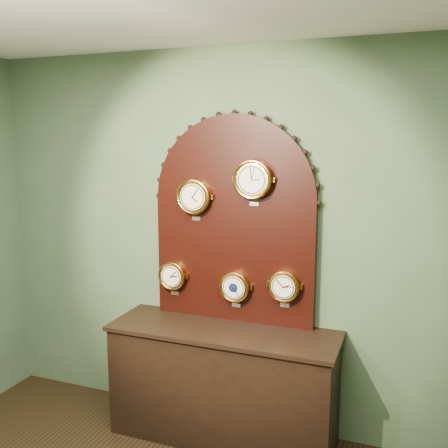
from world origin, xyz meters
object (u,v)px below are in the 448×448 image
at_px(display_board, 234,213).
at_px(roman_clock, 194,197).
at_px(shop_counter, 223,386).
at_px(barometer, 235,287).
at_px(hygrometer, 173,276).
at_px(tide_clock, 284,286).
at_px(arabic_clock, 253,180).

distance_m(display_board, roman_clock, 0.31).
bearing_deg(shop_counter, barometer, 77.96).
height_order(display_board, hygrometer, display_board).
xyz_separation_m(shop_counter, tide_clock, (0.40, 0.15, 0.74)).
bearing_deg(barometer, display_board, 116.09).
height_order(display_board, barometer, display_board).
xyz_separation_m(display_board, barometer, (0.03, -0.07, -0.53)).
xyz_separation_m(display_board, tide_clock, (0.40, -0.07, -0.48)).
relative_size(display_board, arabic_clock, 4.70).
xyz_separation_m(roman_clock, hygrometer, (-0.18, 0.00, -0.61)).
bearing_deg(hygrometer, arabic_clock, -0.13).
bearing_deg(shop_counter, roman_clock, 151.60).
bearing_deg(arabic_clock, barometer, 179.55).
bearing_deg(tide_clock, arabic_clock, -179.71).
distance_m(arabic_clock, hygrometer, 0.98).
bearing_deg(hygrometer, barometer, -0.04).
bearing_deg(arabic_clock, hygrometer, 179.87).
distance_m(shop_counter, tide_clock, 0.86).
distance_m(display_board, hygrometer, 0.68).
xyz_separation_m(shop_counter, hygrometer, (-0.47, 0.15, 0.73)).
height_order(shop_counter, barometer, barometer).
bearing_deg(barometer, tide_clock, 0.03).
distance_m(roman_clock, hygrometer, 0.64).
distance_m(roman_clock, barometer, 0.71).
bearing_deg(barometer, shop_counter, -102.04).
relative_size(arabic_clock, tide_clock, 1.18).
height_order(arabic_clock, tide_clock, arabic_clock).
xyz_separation_m(barometer, tide_clock, (0.36, 0.00, 0.04)).
bearing_deg(display_board, shop_counter, -90.00).
xyz_separation_m(display_board, hygrometer, (-0.47, -0.07, -0.49)).
xyz_separation_m(roman_clock, tide_clock, (0.68, 0.00, -0.60)).
height_order(arabic_clock, hygrometer, arabic_clock).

